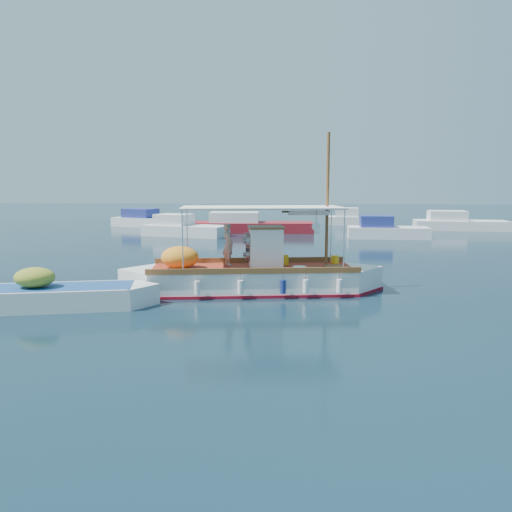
{
  "coord_description": "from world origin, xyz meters",
  "views": [
    {
      "loc": [
        0.53,
        -17.1,
        3.83
      ],
      "look_at": [
        -0.64,
        0.0,
        1.34
      ],
      "focal_mm": 35.0,
      "sensor_mm": 36.0,
      "label": 1
    }
  ],
  "objects": [
    {
      "name": "bg_boat_ne",
      "position": [
        7.3,
        18.76,
        0.49
      ],
      "size": [
        5.7,
        2.5,
        1.8
      ],
      "rotation": [
        0.0,
        0.0,
        -0.05
      ],
      "color": "silver",
      "rests_on": "ground"
    },
    {
      "name": "bg_boat_nw",
      "position": [
        -7.39,
        19.3,
        0.49
      ],
      "size": [
        6.59,
        4.0,
        1.8
      ],
      "rotation": [
        0.0,
        0.0,
        -0.28
      ],
      "color": "silver",
      "rests_on": "ground"
    },
    {
      "name": "fishing_caique",
      "position": [
        -0.85,
        0.42,
        0.51
      ],
      "size": [
        9.43,
        3.41,
        5.8
      ],
      "rotation": [
        0.0,
        0.0,
        0.13
      ],
      "color": "white",
      "rests_on": "ground"
    },
    {
      "name": "dinghy",
      "position": [
        -6.62,
        -2.36,
        0.31
      ],
      "size": [
        5.89,
        2.61,
        1.47
      ],
      "rotation": [
        0.0,
        0.0,
        0.22
      ],
      "color": "white",
      "rests_on": "ground"
    },
    {
      "name": "bg_boat_far_w",
      "position": [
        -12.26,
        27.04,
        0.49
      ],
      "size": [
        7.44,
        4.81,
        1.8
      ],
      "rotation": [
        0.0,
        0.0,
        -0.39
      ],
      "color": "silver",
      "rests_on": "ground"
    },
    {
      "name": "bg_boat_e",
      "position": [
        14.52,
        25.6,
        0.49
      ],
      "size": [
        7.62,
        3.37,
        1.8
      ],
      "rotation": [
        0.0,
        0.0,
        -0.11
      ],
      "color": "silver",
      "rests_on": "ground"
    },
    {
      "name": "bg_boat_n",
      "position": [
        -2.77,
        22.48,
        0.49
      ],
      "size": [
        9.69,
        3.19,
        1.8
      ],
      "rotation": [
        0.0,
        0.0,
        0.04
      ],
      "color": "maroon",
      "rests_on": "ground"
    },
    {
      "name": "ground",
      "position": [
        0.0,
        0.0,
        0.0
      ],
      "size": [
        160.0,
        160.0,
        0.0
      ],
      "primitive_type": "plane",
      "color": "black",
      "rests_on": "ground"
    },
    {
      "name": "bg_boat_far_n",
      "position": [
        6.46,
        30.26,
        0.49
      ],
      "size": [
        5.36,
        2.43,
        1.8
      ],
      "rotation": [
        0.0,
        0.0,
        -0.08
      ],
      "color": "silver",
      "rests_on": "ground"
    }
  ]
}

